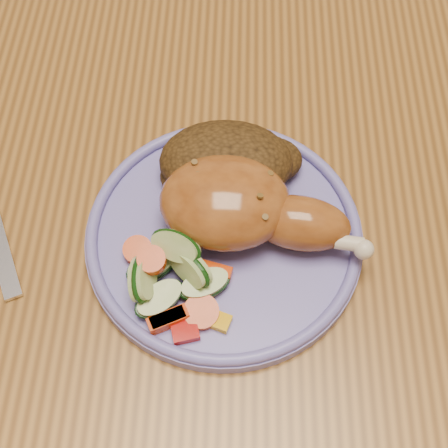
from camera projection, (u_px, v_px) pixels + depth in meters
The scene contains 7 objects.
ground at pixel (250, 390), 1.22m from camera, with size 4.00×4.00×0.00m, color brown.
dining_table at pixel (274, 213), 0.65m from camera, with size 0.90×1.40×0.75m.
plate at pixel (224, 236), 0.53m from camera, with size 0.23×0.23×0.01m, color #6D66B9.
plate_rim at pixel (224, 230), 0.52m from camera, with size 0.23×0.23×0.01m, color #6D66B9.
chicken_leg at pixel (243, 207), 0.51m from camera, with size 0.17×0.09×0.06m.
rice_pilaf at pixel (229, 163), 0.54m from camera, with size 0.12×0.08×0.05m.
vegetable_pile at pixel (172, 278), 0.49m from camera, with size 0.10×0.10×0.05m.
Camera 1 is at (-0.04, -0.34, 1.22)m, focal length 50.00 mm.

